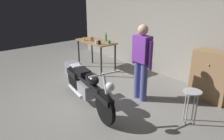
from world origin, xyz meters
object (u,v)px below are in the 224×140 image
at_px(wooden_dresser, 212,76).
at_px(storage_bin, 73,68).
at_px(mug_green_speckled, 109,42).
at_px(mug_orange_travel, 91,39).
at_px(mug_blue_enamel, 92,39).
at_px(shop_stool, 192,98).
at_px(bottle, 106,38).
at_px(mug_black_matte, 99,43).
at_px(mug_white_ceramic, 96,42).
at_px(mug_yellow_tall, 84,39).
at_px(motorcycle, 87,86).
at_px(person_standing, 142,60).

distance_m(wooden_dresser, storage_bin, 3.73).
relative_size(wooden_dresser, mug_green_speckled, 9.63).
bearing_deg(mug_orange_travel, mug_blue_enamel, 133.29).
xyz_separation_m(shop_stool, bottle, (-3.29, 0.68, 0.50)).
bearing_deg(mug_black_matte, mug_blue_enamel, 163.88).
bearing_deg(mug_black_matte, mug_white_ceramic, -176.63).
height_order(mug_blue_enamel, bottle, bottle).
bearing_deg(mug_green_speckled, mug_yellow_tall, -159.75).
height_order(mug_black_matte, bottle, bottle).
xyz_separation_m(mug_blue_enamel, mug_orange_travel, (0.09, -0.10, 0.01)).
xyz_separation_m(storage_bin, mug_black_matte, (0.60, 0.54, 0.79)).
xyz_separation_m(motorcycle, mug_white_ceramic, (-1.42, 1.29, 0.50)).
distance_m(shop_stool, mug_white_ceramic, 3.19).
bearing_deg(mug_white_ceramic, mug_orange_travel, 167.40).
distance_m(motorcycle, storage_bin, 2.06).
xyz_separation_m(person_standing, wooden_dresser, (1.00, 1.19, -0.38)).
relative_size(mug_orange_travel, mug_white_ceramic, 1.02).
distance_m(mug_blue_enamel, mug_white_ceramic, 0.49).
distance_m(person_standing, mug_blue_enamel, 2.41).
bearing_deg(mug_white_ceramic, storage_bin, -131.74).
xyz_separation_m(mug_blue_enamel, bottle, (0.32, 0.28, 0.05)).
bearing_deg(mug_blue_enamel, mug_black_matte, -16.12).
relative_size(storage_bin, mug_green_speckled, 3.85).
relative_size(person_standing, storage_bin, 3.80).
bearing_deg(mug_green_speckled, bottle, 153.64).
bearing_deg(wooden_dresser, shop_stool, -78.92).
relative_size(storage_bin, bottle, 1.83).
bearing_deg(bottle, mug_white_ceramic, -73.62).
xyz_separation_m(person_standing, mug_white_ceramic, (-1.92, 0.21, 0.02)).
relative_size(shop_stool, mug_green_speckled, 5.60).
xyz_separation_m(wooden_dresser, mug_green_speckled, (-2.68, -0.70, 0.40)).
distance_m(wooden_dresser, mug_white_ceramic, 3.10).
distance_m(storage_bin, bottle, 1.34).
distance_m(motorcycle, mug_green_speckled, 2.03).
height_order(storage_bin, mug_orange_travel, mug_orange_travel).
relative_size(mug_yellow_tall, mug_black_matte, 0.91).
bearing_deg(mug_green_speckled, wooden_dresser, 14.55).
bearing_deg(mug_black_matte, storage_bin, -138.27).
height_order(shop_stool, mug_white_ceramic, mug_white_ceramic).
height_order(mug_yellow_tall, mug_black_matte, mug_black_matte).
distance_m(mug_green_speckled, mug_orange_travel, 0.63).
distance_m(shop_stool, mug_black_matte, 3.07).
height_order(shop_stool, mug_blue_enamel, mug_blue_enamel).
xyz_separation_m(shop_stool, storage_bin, (-3.63, -0.31, -0.33)).
bearing_deg(person_standing, motorcycle, 67.66).
height_order(motorcycle, person_standing, person_standing).
xyz_separation_m(person_standing, mug_blue_enamel, (-2.38, 0.39, 0.03)).
xyz_separation_m(mug_white_ceramic, bottle, (-0.14, 0.46, 0.05)).
relative_size(mug_yellow_tall, mug_orange_travel, 0.95).
xyz_separation_m(mug_green_speckled, mug_white_ceramic, (-0.23, -0.28, -0.00)).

